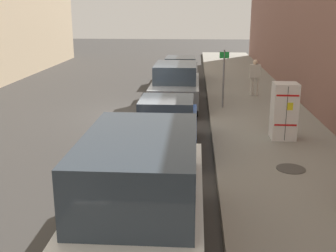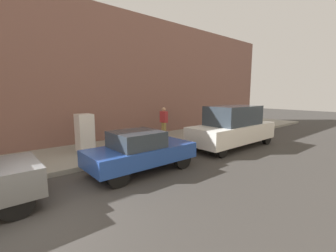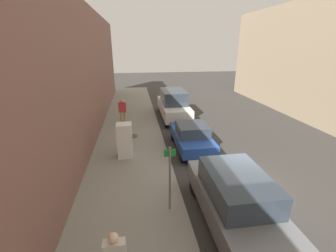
{
  "view_description": "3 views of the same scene",
  "coord_description": "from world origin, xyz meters",
  "px_view_note": "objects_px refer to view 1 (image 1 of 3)",
  "views": [
    {
      "loc": [
        -2.0,
        15.2,
        3.95
      ],
      "look_at": [
        -1.36,
        5.46,
        1.2
      ],
      "focal_mm": 45.0,
      "sensor_mm": 36.0,
      "label": 1
    },
    {
      "loc": [
        5.31,
        -0.59,
        2.75
      ],
      "look_at": [
        -1.64,
        5.32,
        1.42
      ],
      "focal_mm": 24.0,
      "sensor_mm": 36.0,
      "label": 2
    },
    {
      "loc": [
        -4.02,
        -7.01,
        5.27
      ],
      "look_at": [
        -2.47,
        3.43,
        1.46
      ],
      "focal_mm": 24.0,
      "sensor_mm": 36.0,
      "label": 3
    }
  ],
  "objects_px": {
    "parked_sedan_dark": "(181,70)",
    "parked_suv_gray": "(176,84)",
    "pedestrian_walking_far": "(255,75)",
    "street_sign_post": "(224,75)",
    "discarded_refrigerator": "(284,111)",
    "parked_hatchback_blue": "(166,124)",
    "parked_van_white": "(141,203)"
  },
  "relations": [
    {
      "from": "discarded_refrigerator",
      "to": "street_sign_post",
      "type": "bearing_deg",
      "value": -68.77
    },
    {
      "from": "parked_sedan_dark",
      "to": "pedestrian_walking_far",
      "type": "bearing_deg",
      "value": 133.12
    },
    {
      "from": "parked_sedan_dark",
      "to": "parked_van_white",
      "type": "relative_size",
      "value": 0.87
    },
    {
      "from": "parked_van_white",
      "to": "parked_suv_gray",
      "type": "bearing_deg",
      "value": -90.0
    },
    {
      "from": "parked_sedan_dark",
      "to": "discarded_refrigerator",
      "type": "bearing_deg",
      "value": 108.84
    },
    {
      "from": "parked_suv_gray",
      "to": "parked_van_white",
      "type": "height_order",
      "value": "parked_van_white"
    },
    {
      "from": "pedestrian_walking_far",
      "to": "parked_hatchback_blue",
      "type": "xyz_separation_m",
      "value": [
        3.41,
        7.09,
        -0.33
      ]
    },
    {
      "from": "street_sign_post",
      "to": "parked_suv_gray",
      "type": "relative_size",
      "value": 0.49
    },
    {
      "from": "pedestrian_walking_far",
      "to": "parked_suv_gray",
      "type": "xyz_separation_m",
      "value": [
        3.41,
        1.67,
        -0.16
      ]
    },
    {
      "from": "discarded_refrigerator",
      "to": "pedestrian_walking_far",
      "type": "height_order",
      "value": "discarded_refrigerator"
    },
    {
      "from": "street_sign_post",
      "to": "pedestrian_walking_far",
      "type": "bearing_deg",
      "value": -122.03
    },
    {
      "from": "parked_suv_gray",
      "to": "pedestrian_walking_far",
      "type": "bearing_deg",
      "value": -153.91
    },
    {
      "from": "parked_hatchback_blue",
      "to": "discarded_refrigerator",
      "type": "bearing_deg",
      "value": -168.81
    },
    {
      "from": "street_sign_post",
      "to": "parked_hatchback_blue",
      "type": "distance_m",
      "value": 5.07
    },
    {
      "from": "parked_hatchback_blue",
      "to": "parked_van_white",
      "type": "bearing_deg",
      "value": 90.0
    },
    {
      "from": "pedestrian_walking_far",
      "to": "parked_suv_gray",
      "type": "height_order",
      "value": "parked_suv_gray"
    },
    {
      "from": "discarded_refrigerator",
      "to": "pedestrian_walking_far",
      "type": "distance_m",
      "value": 6.41
    },
    {
      "from": "street_sign_post",
      "to": "parked_hatchback_blue",
      "type": "bearing_deg",
      "value": 67.96
    },
    {
      "from": "parked_sedan_dark",
      "to": "parked_suv_gray",
      "type": "height_order",
      "value": "parked_suv_gray"
    },
    {
      "from": "discarded_refrigerator",
      "to": "parked_suv_gray",
      "type": "height_order",
      "value": "discarded_refrigerator"
    },
    {
      "from": "discarded_refrigerator",
      "to": "street_sign_post",
      "type": "distance_m",
      "value": 4.29
    },
    {
      "from": "discarded_refrigerator",
      "to": "parked_hatchback_blue",
      "type": "relative_size",
      "value": 0.43
    },
    {
      "from": "discarded_refrigerator",
      "to": "parked_van_white",
      "type": "xyz_separation_m",
      "value": [
        3.43,
        6.33,
        0.03
      ]
    },
    {
      "from": "street_sign_post",
      "to": "parked_suv_gray",
      "type": "xyz_separation_m",
      "value": [
        1.88,
        -0.77,
        -0.52
      ]
    },
    {
      "from": "discarded_refrigerator",
      "to": "parked_suv_gray",
      "type": "distance_m",
      "value": 5.85
    },
    {
      "from": "pedestrian_walking_far",
      "to": "parked_suv_gray",
      "type": "relative_size",
      "value": 0.35
    },
    {
      "from": "parked_sedan_dark",
      "to": "parked_van_white",
      "type": "height_order",
      "value": "parked_van_white"
    },
    {
      "from": "parked_sedan_dark",
      "to": "parked_van_white",
      "type": "distance_m",
      "value": 16.39
    },
    {
      "from": "discarded_refrigerator",
      "to": "parked_sedan_dark",
      "type": "xyz_separation_m",
      "value": [
        3.43,
        -10.05,
        -0.26
      ]
    },
    {
      "from": "pedestrian_walking_far",
      "to": "street_sign_post",
      "type": "bearing_deg",
      "value": -174.75
    },
    {
      "from": "discarded_refrigerator",
      "to": "parked_sedan_dark",
      "type": "relative_size",
      "value": 0.37
    },
    {
      "from": "parked_sedan_dark",
      "to": "parked_hatchback_blue",
      "type": "distance_m",
      "value": 10.73
    }
  ]
}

